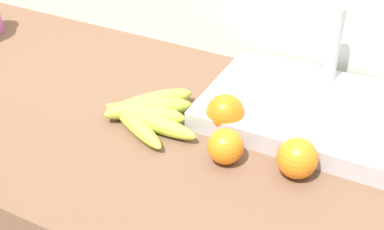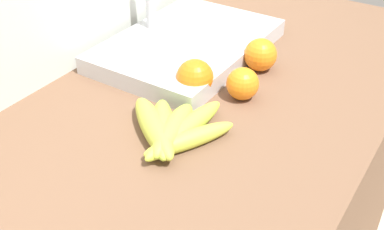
{
  "view_description": "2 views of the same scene",
  "coord_description": "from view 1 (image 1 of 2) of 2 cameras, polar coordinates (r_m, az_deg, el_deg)",
  "views": [
    {
      "loc": [
        0.43,
        -0.7,
        1.48
      ],
      "look_at": [
        0.07,
        0.0,
        0.93
      ],
      "focal_mm": 47.56,
      "sensor_mm": 36.0,
      "label": 1
    },
    {
      "loc": [
        -0.58,
        -0.4,
        1.4
      ],
      "look_at": [
        -0.0,
        -0.03,
        0.93
      ],
      "focal_mm": 44.69,
      "sensor_mm": 36.0,
      "label": 2
    }
  ],
  "objects": [
    {
      "name": "sink_basin",
      "position": [
        1.05,
        13.52,
        0.53
      ],
      "size": [
        0.43,
        0.3,
        0.2
      ],
      "color": "#B7BABF",
      "rests_on": "counter"
    },
    {
      "name": "wall_back",
      "position": [
        1.41,
        4.0,
        -1.32
      ],
      "size": [
        2.0,
        0.06,
        1.3
      ],
      "primitive_type": "cube",
      "color": "silver",
      "rests_on": "ground"
    },
    {
      "name": "banana_bunch",
      "position": [
        1.02,
        -5.11,
        0.24
      ],
      "size": [
        0.21,
        0.21,
        0.04
      ],
      "color": "#B8C63F",
      "rests_on": "counter"
    },
    {
      "name": "orange_back_left",
      "position": [
        0.91,
        3.77,
        -3.53
      ],
      "size": [
        0.07,
        0.07,
        0.07
      ],
      "primitive_type": "sphere",
      "color": "orange",
      "rests_on": "counter"
    },
    {
      "name": "orange_right",
      "position": [
        0.98,
        3.75,
        0.17
      ],
      "size": [
        0.08,
        0.08,
        0.08
      ],
      "primitive_type": "sphere",
      "color": "orange",
      "rests_on": "counter"
    },
    {
      "name": "orange_front",
      "position": [
        0.89,
        11.72,
        -4.76
      ],
      "size": [
        0.07,
        0.07,
        0.07
      ],
      "primitive_type": "sphere",
      "color": "orange",
      "rests_on": "counter"
    }
  ]
}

